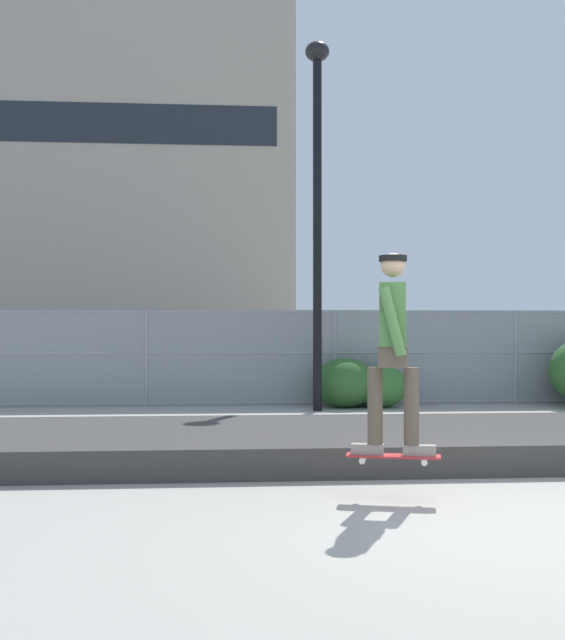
# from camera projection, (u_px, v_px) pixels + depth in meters

# --- Properties ---
(ground_plane) EXTENTS (120.00, 120.00, 0.00)m
(ground_plane) POSITION_uv_depth(u_px,v_px,m) (518.00, 528.00, 5.77)
(ground_plane) COLOR #9E998E
(gravel_berm) EXTENTS (11.40, 3.00, 0.32)m
(gravel_berm) POSITION_uv_depth(u_px,v_px,m) (409.00, 441.00, 9.13)
(gravel_berm) COLOR #3D3A38
(gravel_berm) RESTS_ON ground_plane
(skateboard) EXTENTS (0.82, 0.38, 0.07)m
(skateboard) POSITION_uv_depth(u_px,v_px,m) (393.00, 456.00, 6.66)
(skateboard) COLOR #B22D2D
(skater) EXTENTS (0.72, 0.62, 1.73)m
(skater) POSITION_uv_depth(u_px,v_px,m) (393.00, 340.00, 6.67)
(skater) COLOR gray
(skater) RESTS_ON skateboard
(chain_fence) EXTENTS (21.75, 0.06, 1.85)m
(chain_fence) POSITION_uv_depth(u_px,v_px,m) (334.00, 357.00, 15.11)
(chain_fence) COLOR gray
(chain_fence) RESTS_ON ground_plane
(street_lamp) EXTENTS (0.44, 0.44, 6.71)m
(street_lamp) POSITION_uv_depth(u_px,v_px,m) (317.00, 180.00, 14.12)
(street_lamp) COLOR black
(street_lamp) RESTS_ON ground_plane
(parked_car_near) EXTENTS (4.48, 2.11, 1.66)m
(parked_car_near) POSITION_uv_depth(u_px,v_px,m) (158.00, 358.00, 17.06)
(parked_car_near) COLOR #B7BABF
(parked_car_near) RESTS_ON ground_plane
(parked_car_mid) EXTENTS (4.53, 2.21, 1.66)m
(parked_car_mid) POSITION_uv_depth(u_px,v_px,m) (456.00, 357.00, 17.94)
(parked_car_mid) COLOR silver
(parked_car_mid) RESTS_ON ground_plane
(library_building) EXTENTS (30.29, 13.20, 23.00)m
(library_building) POSITION_uv_depth(u_px,v_px,m) (71.00, 186.00, 54.38)
(library_building) COLOR #9E9384
(library_building) RESTS_ON ground_plane
(shrub_left) EXTENTS (1.21, 0.99, 0.93)m
(shrub_left) POSITION_uv_depth(u_px,v_px,m) (345.00, 383.00, 14.66)
(shrub_left) COLOR #2D5B28
(shrub_left) RESTS_ON ground_plane
(shrub_center) EXTENTS (1.04, 0.85, 0.80)m
(shrub_center) POSITION_uv_depth(u_px,v_px,m) (380.00, 386.00, 14.68)
(shrub_center) COLOR #336B2D
(shrub_center) RESTS_ON ground_plane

